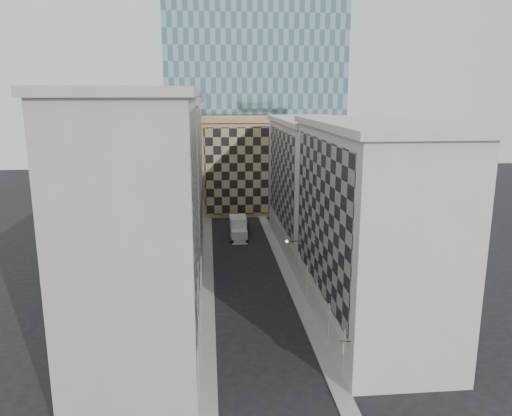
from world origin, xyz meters
TOP-DOWN VIEW (x-y plane):
  - sidewalk_west at (-5.25, 30.00)m, footprint 1.50×100.00m
  - sidewalk_east at (5.25, 30.00)m, footprint 1.50×100.00m
  - bldg_left_a at (-10.88, 11.00)m, footprint 10.80×22.80m
  - bldg_left_b at (-10.88, 33.00)m, footprint 10.80×22.80m
  - bldg_left_c at (-10.88, 55.00)m, footprint 10.80×22.80m
  - bldg_right_a at (10.88, 15.00)m, footprint 10.80×26.80m
  - bldg_right_b at (10.89, 42.00)m, footprint 10.80×28.80m
  - tan_block at (2.00, 67.90)m, footprint 16.80×14.80m
  - church_tower at (0.00, 82.00)m, footprint 7.20×7.20m
  - flagpoles_left at (-5.90, 6.00)m, footprint 0.10×6.33m
  - bracket_lamp at (4.38, 24.00)m, footprint 1.98×0.36m
  - box_truck at (-0.20, 46.81)m, footprint 2.64×6.44m
  - dark_car at (1.02, 50.20)m, footprint 2.22×4.94m
  - shop_sign at (5.41, 3.00)m, footprint 0.88×0.78m

SIDE VIEW (x-z plane):
  - sidewalk_west at x=-5.25m, z-range 0.00..0.15m
  - sidewalk_east at x=5.25m, z-range 0.00..0.15m
  - dark_car at x=1.02m, z-range 0.00..1.57m
  - box_truck at x=-0.20m, z-range -0.23..3.30m
  - shop_sign at x=5.41m, z-range 3.40..4.26m
  - bracket_lamp at x=4.38m, z-range 6.02..6.38m
  - flagpoles_left at x=-5.90m, z-range 6.83..9.17m
  - tan_block at x=2.00m, z-range 0.04..18.84m
  - bldg_right_b at x=10.89m, z-range 0.00..19.70m
  - bldg_right_a at x=10.88m, z-range -0.03..20.67m
  - bldg_left_c at x=-10.88m, z-range -0.02..21.68m
  - bldg_left_b at x=-10.88m, z-range -0.03..22.67m
  - bldg_left_a at x=-10.88m, z-range -0.03..23.67m
  - church_tower at x=0.00m, z-range 1.20..52.70m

